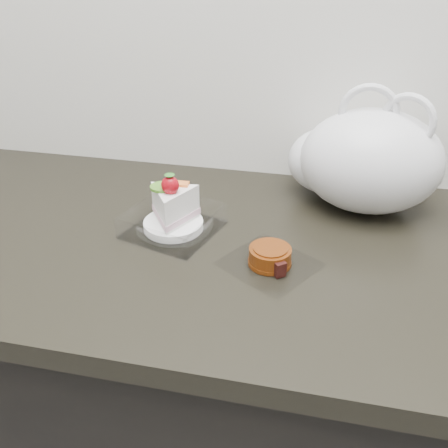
{
  "coord_description": "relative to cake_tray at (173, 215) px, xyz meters",
  "views": [
    {
      "loc": [
        0.06,
        0.94,
        1.39
      ],
      "look_at": [
        -0.1,
        1.68,
        0.94
      ],
      "focal_mm": 40.0,
      "sensor_mm": 36.0,
      "label": 1
    }
  ],
  "objects": [
    {
      "name": "cake_tray",
      "position": [
        0.0,
        0.0,
        0.0
      ],
      "size": [
        0.19,
        0.19,
        0.12
      ],
      "rotation": [
        0.0,
        0.0,
        -0.28
      ],
      "color": "white",
      "rests_on": "counter"
    },
    {
      "name": "counter",
      "position": [
        0.21,
        -0.02,
        -0.48
      ],
      "size": [
        2.04,
        0.64,
        0.9
      ],
      "color": "black",
      "rests_on": "ground"
    },
    {
      "name": "plastic_bag",
      "position": [
        0.34,
        0.18,
        0.07
      ],
      "size": [
        0.34,
        0.27,
        0.25
      ],
      "rotation": [
        0.0,
        0.0,
        -0.23
      ],
      "color": "white",
      "rests_on": "counter"
    },
    {
      "name": "mooncake_wrap",
      "position": [
        0.19,
        -0.07,
        -0.02
      ],
      "size": [
        0.19,
        0.19,
        0.03
      ],
      "rotation": [
        0.0,
        0.0,
        -0.38
      ],
      "color": "white",
      "rests_on": "counter"
    }
  ]
}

